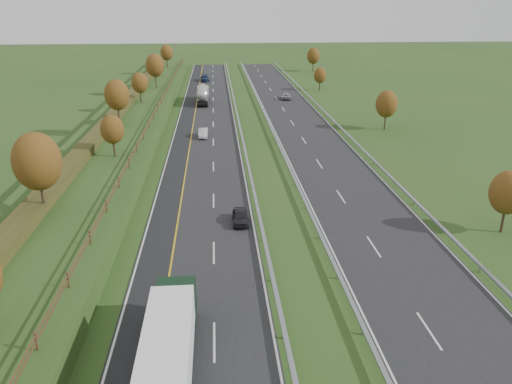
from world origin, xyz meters
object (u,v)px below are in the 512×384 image
Objects in this scene: box_lorry at (167,371)px; road_tanker at (203,94)px; car_small_far at (205,78)px; car_oncoming at (286,96)px; car_dark_near at (240,217)px; car_silver_mid at (203,133)px.

road_tanker is (0.24, 85.60, -0.47)m from box_lorry.
car_small_far is at bearing 89.91° from box_lorry.
road_tanker is at bearing -93.77° from car_small_far.
car_oncoming is at bearing 78.21° from box_lorry.
car_dark_near is at bearing 85.41° from car_oncoming.
car_silver_mid is at bearing -88.86° from road_tanker.
car_dark_near is at bearing -85.66° from road_tanker.
car_dark_near is 33.60m from car_silver_mid.
road_tanker reaches higher than car_dark_near.
car_dark_near is at bearing 77.86° from box_lorry.
road_tanker is at bearing 89.84° from box_lorry.
car_silver_mid is at bearing -93.27° from car_small_far.
road_tanker is 3.00× the size of car_dark_near.
box_lorry is 23.73m from car_dark_near.
car_dark_near is (4.74, -62.46, -1.18)m from road_tanker.
car_dark_near is at bearing -82.12° from car_silver_mid.
road_tanker is 2.01× the size of car_small_far.
car_dark_near is 0.92× the size of car_silver_mid.
road_tanker is 62.65m from car_dark_near.
box_lorry is at bearing -90.06° from car_silver_mid.
car_dark_near is 93.36m from car_small_far.
road_tanker reaches higher than car_oncoming.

